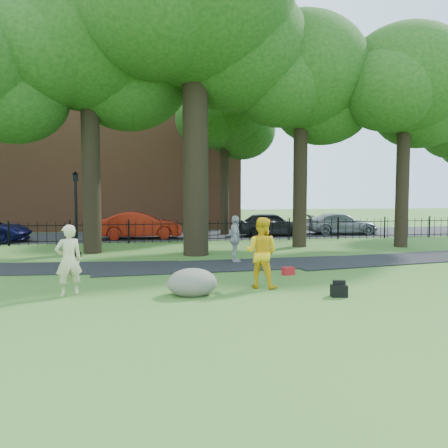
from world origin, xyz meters
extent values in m
plane|color=#376122|center=(0.00, 0.00, 0.00)|extent=(120.00, 120.00, 0.00)
cube|color=black|center=(1.00, 3.90, 0.00)|extent=(36.07, 3.85, 0.03)
cube|color=black|center=(0.00, 16.00, 0.00)|extent=(80.00, 7.00, 0.02)
cube|color=black|center=(0.00, 12.00, 1.02)|extent=(44.00, 0.04, 0.04)
cube|color=black|center=(0.00, 12.00, 0.18)|extent=(44.00, 0.04, 0.04)
cube|color=brown|center=(-4.00, 24.00, 6.00)|extent=(18.00, 8.00, 12.00)
cylinder|color=black|center=(0.00, 7.00, 5.25)|extent=(1.10, 1.10, 10.50)
ellipsoid|color=#163C10|center=(1.89, 8.05, 9.30)|extent=(6.72, 6.72, 5.71)
ellipsoid|color=#163C10|center=(-1.68, 6.16, 9.90)|extent=(6.30, 6.30, 5.36)
ellipsoid|color=#163C10|center=(-7.65, 8.25, 6.82)|extent=(4.80, 4.80, 4.08)
cylinder|color=black|center=(-4.50, 8.50, 4.55)|extent=(0.80, 0.80, 9.10)
ellipsoid|color=#163C10|center=(-4.50, 8.50, 9.36)|extent=(7.20, 7.20, 6.12)
ellipsoid|color=#163C10|center=(-2.88, 9.40, 8.06)|extent=(5.76, 5.76, 4.90)
ellipsoid|color=#163C10|center=(-5.94, 7.78, 8.58)|extent=(5.40, 5.40, 4.59)
cylinder|color=black|center=(5.50, 9.00, 4.20)|extent=(0.70, 0.70, 8.40)
ellipsoid|color=#163C10|center=(5.50, 9.00, 8.64)|extent=(6.60, 6.60, 5.61)
ellipsoid|color=#163C10|center=(6.98, 9.82, 7.44)|extent=(5.28, 5.28, 4.49)
ellipsoid|color=#163C10|center=(4.18, 8.34, 7.92)|extent=(4.95, 4.95, 4.21)
cylinder|color=black|center=(10.50, 8.00, 4.02)|extent=(0.64, 0.64, 8.05)
ellipsoid|color=#163C10|center=(10.50, 8.00, 8.28)|extent=(6.20, 6.20, 5.27)
ellipsoid|color=#163C10|center=(11.89, 8.78, 7.13)|extent=(4.96, 4.96, 4.22)
ellipsoid|color=#163C10|center=(9.26, 7.38, 7.59)|extent=(4.65, 4.65, 3.95)
imported|color=#C9BE8A|center=(-4.21, 0.08, 0.93)|extent=(0.80, 0.67, 1.87)
imported|color=gold|center=(1.01, 0.06, 1.00)|extent=(1.23, 1.17, 2.00)
imported|color=#9E9EA2|center=(1.24, 4.64, 0.91)|extent=(0.60, 1.12, 1.83)
ellipsoid|color=#605C50|center=(-1.03, -0.50, 0.38)|extent=(1.56, 1.35, 0.77)
cylinder|color=black|center=(-5.02, 7.29, 1.59)|extent=(0.12, 0.12, 3.18)
cylinder|color=black|center=(-5.02, 7.29, 0.10)|extent=(0.36, 0.36, 0.20)
cube|color=black|center=(-5.02, 7.29, 3.33)|extent=(0.26, 0.26, 0.30)
cone|color=black|center=(-5.02, 7.29, 3.52)|extent=(0.32, 0.32, 0.16)
cube|color=black|center=(2.69, -1.40, 0.16)|extent=(0.46, 0.34, 0.31)
cube|color=maroon|center=(2.40, 1.75, 0.13)|extent=(0.41, 0.29, 0.26)
imported|color=maroon|center=(-2.39, 14.40, 0.79)|extent=(4.86, 1.81, 1.59)
imported|color=black|center=(5.70, 14.54, 0.75)|extent=(4.43, 1.81, 1.50)
imported|color=gray|center=(10.61, 14.88, 0.68)|extent=(4.89, 2.42, 1.37)
camera|label=1|loc=(-2.32, -11.80, 2.67)|focal=35.00mm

